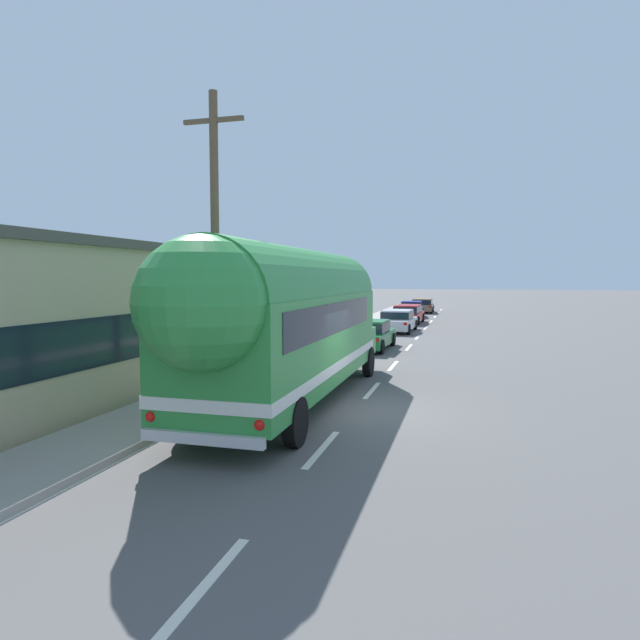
{
  "coord_description": "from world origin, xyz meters",
  "views": [
    {
      "loc": [
        2.7,
        -13.21,
        3.34
      ],
      "look_at": [
        -1.65,
        2.65,
        2.06
      ],
      "focal_mm": 30.38,
      "sensor_mm": 36.0,
      "label": 1
    }
  ],
  "objects": [
    {
      "name": "lane_markings",
      "position": [
        -2.4,
        13.01,
        0.0
      ],
      "size": [
        3.54,
        80.0,
        0.01
      ],
      "color": "silver",
      "rests_on": "ground"
    },
    {
      "name": "car_fifth",
      "position": [
        -1.5,
        39.57,
        0.79
      ],
      "size": [
        2.08,
        4.48,
        1.37
      ],
      "color": "olive",
      "rests_on": "ground"
    },
    {
      "name": "ground_plane",
      "position": [
        0.0,
        0.0,
        0.0
      ],
      "size": [
        300.0,
        300.0,
        0.0
      ],
      "primitive_type": "plane",
      "color": "#565454"
    },
    {
      "name": "car_second",
      "position": [
        -1.49,
        20.37,
        0.74
      ],
      "size": [
        2.1,
        4.76,
        1.37
      ],
      "color": "silver",
      "rests_on": "ground"
    },
    {
      "name": "utility_pole",
      "position": [
        -4.21,
        0.84,
        4.42
      ],
      "size": [
        1.8,
        0.24,
        8.5
      ],
      "color": "brown",
      "rests_on": "ground"
    },
    {
      "name": "car_third",
      "position": [
        -1.52,
        26.89,
        0.79
      ],
      "size": [
        2.03,
        4.73,
        1.37
      ],
      "color": "#A5191E",
      "rests_on": "ground"
    },
    {
      "name": "car_fourth",
      "position": [
        -1.93,
        33.38,
        0.73
      ],
      "size": [
        2.01,
        4.46,
        1.37
      ],
      "color": "navy",
      "rests_on": "ground"
    },
    {
      "name": "painted_bus",
      "position": [
        -1.71,
        -0.16,
        2.3
      ],
      "size": [
        2.62,
        12.54,
        4.12
      ],
      "color": "#2D8C3D",
      "rests_on": "ground"
    },
    {
      "name": "car_lead",
      "position": [
        -1.76,
        11.72,
        0.73
      ],
      "size": [
        2.08,
        4.5,
        1.37
      ],
      "color": "#196633",
      "rests_on": "ground"
    },
    {
      "name": "sidewalk_slab",
      "position": [
        -4.46,
        10.0,
        0.07
      ],
      "size": [
        2.09,
        90.0,
        0.15
      ],
      "primitive_type": "cube",
      "color": "gray",
      "rests_on": "ground"
    }
  ]
}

